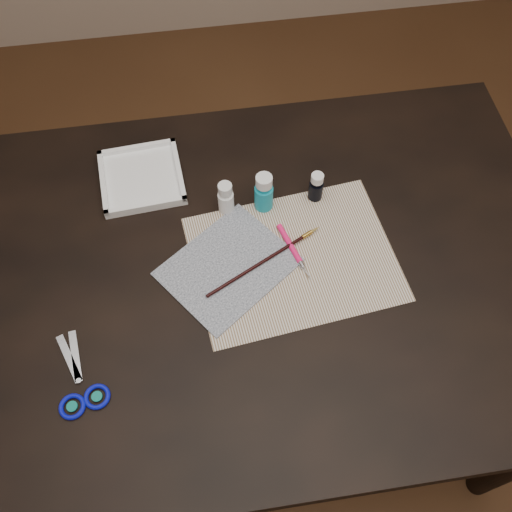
{
  "coord_description": "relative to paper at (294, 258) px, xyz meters",
  "views": [
    {
      "loc": [
        -0.08,
        -0.57,
        1.76
      ],
      "look_at": [
        0.0,
        0.0,
        0.8
      ],
      "focal_mm": 40.0,
      "sensor_mm": 36.0,
      "label": 1
    }
  ],
  "objects": [
    {
      "name": "paintbrush",
      "position": [
        -0.06,
        -0.0,
        0.01
      ],
      "size": [
        0.26,
        0.14,
        0.01
      ],
      "primitive_type": null,
      "rotation": [
        0.0,
        0.0,
        0.47
      ],
      "color": "black",
      "rests_on": "canvas"
    },
    {
      "name": "craft_knife",
      "position": [
        0.0,
        0.01,
        0.01
      ],
      "size": [
        0.05,
        0.14,
        0.01
      ],
      "primitive_type": null,
      "rotation": [
        0.0,
        0.0,
        -1.29
      ],
      "color": "#FF1867",
      "rests_on": "paper"
    },
    {
      "name": "scissors",
      "position": [
        -0.45,
        -0.19,
        0.0
      ],
      "size": [
        0.16,
        0.21,
        0.01
      ],
      "primitive_type": null,
      "rotation": [
        0.0,
        0.0,
        1.95
      ],
      "color": "silver",
      "rests_on": "table"
    },
    {
      "name": "ground",
      "position": [
        -0.08,
        -0.01,
        -0.76
      ],
      "size": [
        3.5,
        3.5,
        0.02
      ],
      "primitive_type": "cube",
      "color": "#422614",
      "rests_on": "ground"
    },
    {
      "name": "paper",
      "position": [
        0.0,
        0.0,
        0.0
      ],
      "size": [
        0.44,
        0.36,
        0.0
      ],
      "primitive_type": "cube",
      "rotation": [
        0.0,
        0.0,
        0.11
      ],
      "color": "silver",
      "rests_on": "table"
    },
    {
      "name": "table",
      "position": [
        -0.08,
        -0.01,
        -0.38
      ],
      "size": [
        1.3,
        0.9,
        0.75
      ],
      "primitive_type": "cube",
      "color": "black",
      "rests_on": "ground"
    },
    {
      "name": "canvas",
      "position": [
        -0.14,
        -0.0,
        0.0
      ],
      "size": [
        0.32,
        0.31,
        0.0
      ],
      "primitive_type": "cube",
      "rotation": [
        0.0,
        0.0,
        0.63
      ],
      "color": "black",
      "rests_on": "paper"
    },
    {
      "name": "paint_bottle_navy",
      "position": [
        0.07,
        0.15,
        0.04
      ],
      "size": [
        0.03,
        0.03,
        0.08
      ],
      "primitive_type": "cylinder",
      "rotation": [
        0.0,
        0.0,
        0.06
      ],
      "color": "black",
      "rests_on": "table"
    },
    {
      "name": "paint_bottle_cyan",
      "position": [
        -0.04,
        0.14,
        0.05
      ],
      "size": [
        0.05,
        0.05,
        0.1
      ],
      "primitive_type": "cylinder",
      "rotation": [
        0.0,
        0.0,
        -0.19
      ],
      "color": "#1396AE",
      "rests_on": "table"
    },
    {
      "name": "paint_bottle_white",
      "position": [
        -0.12,
        0.14,
        0.04
      ],
      "size": [
        0.04,
        0.04,
        0.08
      ],
      "primitive_type": "cylinder",
      "rotation": [
        0.0,
        0.0,
        -0.06
      ],
      "color": "white",
      "rests_on": "table"
    },
    {
      "name": "palette_tray",
      "position": [
        -0.3,
        0.25,
        0.01
      ],
      "size": [
        0.19,
        0.19,
        0.02
      ],
      "primitive_type": "cube",
      "rotation": [
        0.0,
        0.0,
        0.08
      ],
      "color": "white",
      "rests_on": "table"
    }
  ]
}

